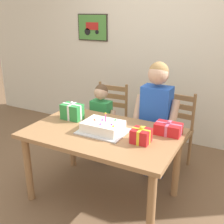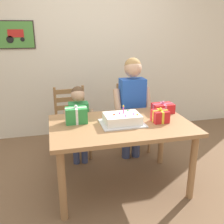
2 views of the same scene
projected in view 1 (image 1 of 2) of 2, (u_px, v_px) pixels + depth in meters
The scene contains 11 objects.
ground_plane at pixel (103, 196), 2.86m from camera, with size 20.00×20.00×0.00m, color brown.
back_wall at pixel (162, 50), 3.82m from camera, with size 6.40×0.11×2.60m.
dining_table at pixel (103, 141), 2.64m from camera, with size 1.44×0.90×0.74m.
birthday_cake at pixel (103, 127), 2.58m from camera, with size 0.44×0.34×0.19m.
gift_box_red_large at pixel (168, 129), 2.53m from camera, with size 0.24×0.16×0.14m.
gift_box_beside_cake at pixel (141, 136), 2.37m from camera, with size 0.16×0.15×0.16m.
gift_box_corner_small at pixel (72, 112), 2.88m from camera, with size 0.22×0.14×0.20m.
chair_left at pixel (109, 119), 3.64m from camera, with size 0.45×0.45×0.92m.
chair_right at pixel (172, 131), 3.27m from camera, with size 0.45×0.45×0.92m.
child_older at pixel (156, 110), 2.95m from camera, with size 0.48×0.27×1.33m.
child_younger at pixel (101, 117), 3.31m from camera, with size 0.37×0.21×1.01m.
Camera 1 is at (1.18, -2.07, 1.81)m, focal length 44.26 mm.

